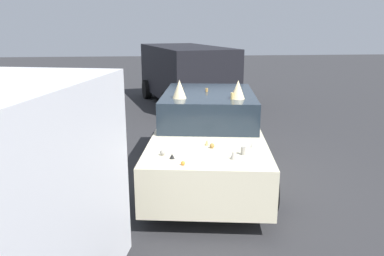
% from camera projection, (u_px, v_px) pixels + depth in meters
% --- Properties ---
extents(ground_plane, '(60.00, 60.00, 0.00)m').
position_uv_depth(ground_plane, '(208.00, 174.00, 7.20)').
color(ground_plane, '#2D2D30').
extents(art_car_decorated, '(4.84, 2.59, 1.81)m').
position_uv_depth(art_car_decorated, '(208.00, 134.00, 7.08)').
color(art_car_decorated, beige).
rests_on(art_car_decorated, ground).
extents(parked_van_near_left, '(5.29, 3.16, 2.03)m').
position_uv_depth(parked_van_near_left, '(185.00, 72.00, 13.43)').
color(parked_van_near_left, black).
rests_on(parked_van_near_left, ground).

